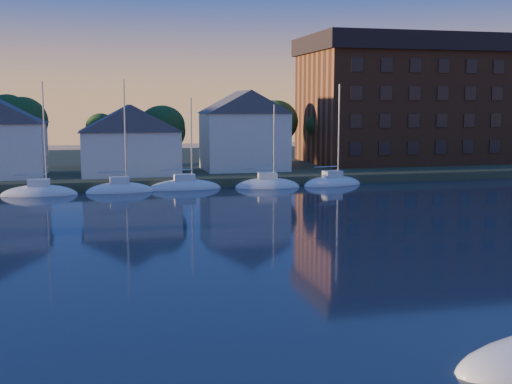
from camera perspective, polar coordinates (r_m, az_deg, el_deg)
name	(u,v)px	position (r m, az deg, el deg)	size (l,w,h in m)	color
ground	(401,379)	(23.01, 12.78, -15.87)	(260.00, 260.00, 0.00)	black
shoreline_land	(166,167)	(94.69, -7.97, 2.23)	(160.00, 50.00, 2.00)	#384126
wooden_dock	(188,186)	(71.99, -6.05, 0.49)	(120.00, 3.00, 1.00)	brown
clubhouse_centre	(130,139)	(75.94, -11.13, 4.66)	(11.55, 8.40, 8.08)	white
clubhouse_east	(244,129)	(79.79, -1.09, 5.58)	(10.50, 8.40, 9.80)	white
condo_block	(413,99)	(94.41, 13.81, 8.01)	(31.00, 17.00, 17.40)	brown
tree_line	(191,119)	(82.60, -5.80, 6.43)	(93.40, 5.40, 8.90)	#3A271A
moored_fleet	(76,193)	(68.39, -15.71, -0.06)	(63.50, 2.40, 12.05)	white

